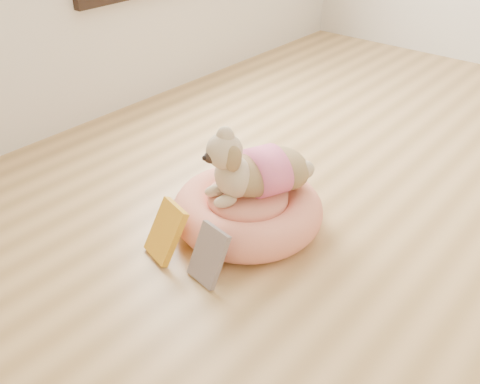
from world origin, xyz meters
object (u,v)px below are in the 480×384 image
Objects in this scene: book_yellow at (166,231)px; book_white at (209,255)px; dog at (254,157)px; pet_bed at (248,210)px.

book_yellow is 0.22m from book_white.
dog is at bearing 111.99° from book_white.
book_white reaches higher than pet_bed.
dog reaches higher than book_white.
book_yellow is at bearing -170.06° from book_white.
pet_bed is at bearing 85.65° from book_yellow.
dog reaches higher than book_yellow.
pet_bed is 2.91× the size of book_white.
book_yellow reaches higher than pet_bed.
dog is 2.06× the size of book_white.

